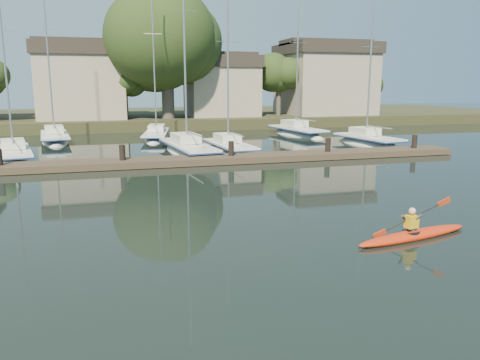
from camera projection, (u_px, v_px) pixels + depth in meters
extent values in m
plane|color=black|center=(252.00, 249.00, 12.65)|extent=(160.00, 160.00, 0.00)
ellipsoid|color=red|center=(414.00, 235.00, 13.52)|extent=(4.13, 1.34, 0.31)
cylinder|color=black|center=(411.00, 233.00, 13.44)|extent=(0.72, 0.72, 0.08)
imported|color=#322C2F|center=(411.00, 222.00, 13.38)|extent=(0.27, 0.36, 0.89)
cube|color=gold|center=(411.00, 221.00, 13.38)|extent=(0.39, 0.32, 0.36)
sphere|color=#E2A98D|center=(412.00, 211.00, 13.31)|extent=(0.20, 0.20, 0.20)
cube|color=#403224|center=(179.00, 161.00, 25.82)|extent=(34.00, 2.00, 0.35)
cylinder|color=black|center=(0.00, 167.00, 23.47)|extent=(0.32, 0.32, 1.80)
cylinder|color=black|center=(123.00, 161.00, 25.02)|extent=(0.32, 0.32, 1.80)
cylinder|color=black|center=(231.00, 157.00, 26.58)|extent=(0.32, 0.32, 1.80)
cylinder|color=black|center=(328.00, 153.00, 28.14)|extent=(0.32, 0.32, 1.80)
cylinder|color=black|center=(414.00, 149.00, 29.70)|extent=(0.32, 0.32, 1.80)
ellipsoid|color=silver|center=(15.00, 164.00, 27.89)|extent=(3.45, 8.01, 1.74)
cube|color=silver|center=(14.00, 150.00, 27.73)|extent=(3.08, 6.62, 0.13)
cube|color=navy|center=(14.00, 152.00, 27.74)|extent=(3.18, 6.79, 0.07)
cube|color=beige|center=(13.00, 144.00, 28.06)|extent=(1.70, 2.39, 0.50)
cylinder|color=#9EA0A5|center=(4.00, 54.00, 26.80)|extent=(0.11, 0.11, 10.99)
cylinder|color=#9EA0A5|center=(13.00, 140.00, 26.56)|extent=(0.67, 2.91, 0.07)
cylinder|color=#9EA0A5|center=(2.00, 30.00, 26.54)|extent=(1.44, 0.32, 0.03)
ellipsoid|color=silver|center=(188.00, 159.00, 30.07)|extent=(3.19, 9.29, 1.92)
cube|color=silver|center=(188.00, 145.00, 29.88)|extent=(2.89, 7.65, 0.14)
cube|color=navy|center=(188.00, 146.00, 29.90)|extent=(2.99, 7.84, 0.08)
cube|color=beige|center=(186.00, 138.00, 30.30)|extent=(1.71, 2.70, 0.56)
cylinder|color=#9EA0A5|center=(184.00, 37.00, 28.78)|extent=(0.12, 0.12, 13.15)
cylinder|color=#9EA0A5|center=(194.00, 134.00, 28.48)|extent=(0.49, 3.44, 0.08)
cylinder|color=#9EA0A5|center=(184.00, 10.00, 28.46)|extent=(1.61, 0.22, 0.03)
ellipsoid|color=silver|center=(229.00, 157.00, 30.78)|extent=(2.62, 7.67, 1.79)
cube|color=silver|center=(229.00, 144.00, 30.60)|extent=(2.41, 6.32, 0.13)
cube|color=navy|center=(229.00, 145.00, 30.62)|extent=(2.50, 6.47, 0.08)
cube|color=beige|center=(227.00, 138.00, 30.95)|extent=(1.50, 2.22, 0.52)
cylinder|color=#9EA0A5|center=(228.00, 62.00, 29.75)|extent=(0.11, 0.11, 10.36)
cylinder|color=#9EA0A5|center=(235.00, 134.00, 29.41)|extent=(0.32, 2.86, 0.08)
cylinder|color=#9EA0A5|center=(228.00, 42.00, 29.50)|extent=(1.50, 0.16, 0.03)
ellipsoid|color=silver|center=(368.00, 149.00, 34.32)|extent=(3.21, 7.38, 1.94)
cube|color=silver|center=(368.00, 137.00, 34.14)|extent=(2.91, 6.09, 0.14)
cube|color=navy|center=(368.00, 138.00, 34.15)|extent=(3.01, 6.25, 0.08)
cube|color=beige|center=(365.00, 131.00, 34.44)|extent=(1.72, 2.19, 0.56)
cylinder|color=#9EA0A5|center=(370.00, 65.00, 33.28)|extent=(0.12, 0.12, 10.19)
cylinder|color=#9EA0A5|center=(379.00, 127.00, 33.02)|extent=(0.50, 2.69, 0.08)
cylinder|color=#9EA0A5|center=(371.00, 47.00, 33.04)|extent=(1.62, 0.28, 0.03)
ellipsoid|color=silver|center=(55.00, 146.00, 36.19)|extent=(3.14, 8.90, 1.84)
cube|color=silver|center=(55.00, 135.00, 36.02)|extent=(2.84, 7.33, 0.14)
cube|color=navy|center=(55.00, 136.00, 36.03)|extent=(2.94, 7.52, 0.08)
cube|color=beige|center=(54.00, 129.00, 36.42)|extent=(1.66, 2.59, 0.53)
cylinder|color=#9EA0A5|center=(48.00, 50.00, 34.97)|extent=(0.12, 0.12, 12.58)
cylinder|color=#9EA0A5|center=(54.00, 126.00, 34.68)|extent=(0.50, 3.29, 0.08)
cylinder|color=#9EA0A5|center=(46.00, 29.00, 34.66)|extent=(1.54, 0.23, 0.03)
ellipsoid|color=silver|center=(157.00, 142.00, 38.24)|extent=(3.33, 9.05, 1.68)
cube|color=silver|center=(156.00, 132.00, 38.08)|extent=(2.97, 7.46, 0.12)
cube|color=navy|center=(156.00, 133.00, 38.10)|extent=(3.07, 7.65, 0.07)
cube|color=beige|center=(157.00, 128.00, 38.53)|extent=(1.64, 2.65, 0.49)
cylinder|color=#9EA0A5|center=(154.00, 53.00, 37.07)|extent=(0.11, 0.11, 12.40)
cylinder|color=#9EA0A5|center=(155.00, 125.00, 36.64)|extent=(0.64, 3.33, 0.07)
cylinder|color=#9EA0A5|center=(153.00, 34.00, 36.77)|extent=(1.40, 0.26, 0.03)
ellipsoid|color=silver|center=(297.00, 139.00, 40.71)|extent=(3.40, 8.60, 1.99)
cube|color=silver|center=(297.00, 128.00, 40.52)|extent=(3.08, 7.09, 0.15)
cube|color=navy|center=(297.00, 129.00, 40.54)|extent=(3.19, 7.27, 0.08)
cube|color=beige|center=(294.00, 123.00, 40.89)|extent=(1.79, 2.53, 0.58)
cylinder|color=#9EA0A5|center=(297.00, 59.00, 39.57)|extent=(0.13, 0.13, 11.51)
cylinder|color=#9EA0A5|center=(305.00, 120.00, 39.23)|extent=(0.55, 3.16, 0.08)
cylinder|color=#9EA0A5|center=(298.00, 43.00, 39.29)|extent=(1.66, 0.28, 0.03)
cube|color=#2D381C|center=(142.00, 118.00, 54.09)|extent=(90.00, 24.00, 1.00)
cube|color=gray|center=(83.00, 87.00, 46.15)|extent=(8.00, 8.00, 6.00)
cube|color=#2A251E|center=(80.00, 50.00, 45.42)|extent=(8.40, 8.40, 1.20)
cube|color=gray|center=(221.00, 92.00, 49.89)|extent=(7.00, 7.00, 5.00)
cube|color=#2A251E|center=(221.00, 62.00, 49.26)|extent=(7.35, 7.35, 1.20)
cube|color=gray|center=(324.00, 85.00, 52.85)|extent=(9.00, 9.00, 6.50)
cube|color=#2A251E|center=(325.00, 49.00, 52.07)|extent=(9.45, 9.45, 1.20)
cylinder|color=#534A42|center=(168.00, 93.00, 45.50)|extent=(1.20, 1.20, 5.00)
sphere|color=#1E3012|center=(166.00, 39.00, 44.48)|extent=(8.50, 8.50, 8.50)
cylinder|color=#534A42|center=(126.00, 104.00, 45.16)|extent=(0.38, 0.38, 2.80)
sphere|color=#1E3012|center=(125.00, 81.00, 44.71)|extent=(2.72, 2.72, 2.72)
cylinder|color=#534A42|center=(278.00, 100.00, 50.21)|extent=(0.50, 0.50, 3.20)
sphere|color=#1E3012|center=(279.00, 75.00, 49.68)|extent=(3.57, 3.57, 3.57)
cylinder|color=#534A42|center=(369.00, 103.00, 51.45)|extent=(0.41, 0.41, 2.60)
sphere|color=#1E3012|center=(370.00, 83.00, 51.02)|extent=(2.89, 2.89, 2.89)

